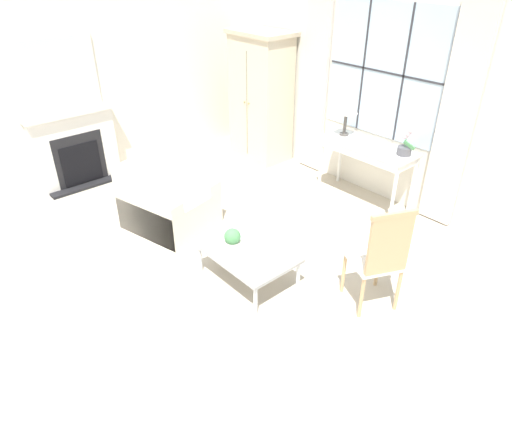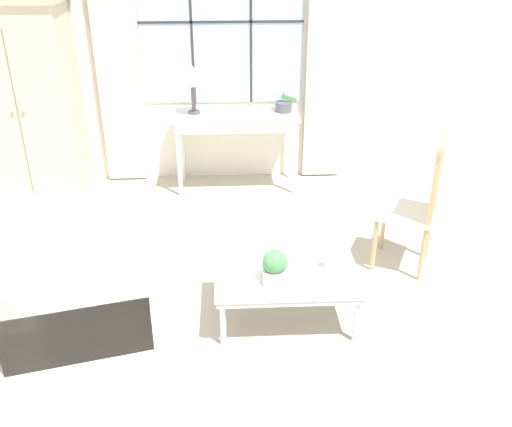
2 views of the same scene
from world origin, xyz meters
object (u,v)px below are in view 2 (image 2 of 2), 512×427
object	(u,v)px
potted_plant_small	(275,266)
side_chair_wooden	(421,199)
coffee_table	(286,276)
pillar_candle	(331,260)
console_table	(237,122)
armchair_upholstered	(70,292)
potted_orchid	(284,96)
table_lamp	(192,76)
armoire	(26,100)

from	to	relation	value
potted_plant_small	side_chair_wooden	bearing A→B (deg)	31.85
coffee_table	potted_plant_small	world-z (taller)	potted_plant_small
side_chair_wooden	pillar_candle	size ratio (longest dim) A/B	7.04
console_table	armchair_upholstered	distance (m)	2.66
potted_orchid	potted_plant_small	distance (m)	2.55
coffee_table	table_lamp	bearing A→B (deg)	107.26
armchair_upholstered	coffee_table	xyz separation A→B (m)	(1.51, 0.01, 0.08)
potted_orchid	pillar_candle	size ratio (longest dim) A/B	2.44
armoire	table_lamp	size ratio (longest dim) A/B	4.04
console_table	pillar_candle	world-z (taller)	console_table
console_table	side_chair_wooden	distance (m)	2.20
armoire	table_lamp	xyz separation A→B (m)	(1.65, 0.05, 0.20)
armoire	armchair_upholstered	bearing A→B (deg)	-69.39
side_chair_wooden	potted_plant_small	distance (m)	1.44
coffee_table	pillar_candle	distance (m)	0.33
side_chair_wooden	armchair_upholstered	bearing A→B (deg)	-166.11
armoire	coffee_table	xyz separation A→B (m)	(2.38, -2.30, -0.64)
potted_plant_small	armoire	bearing A→B (deg)	133.40
coffee_table	potted_plant_small	bearing A→B (deg)	-128.81
console_table	table_lamp	world-z (taller)	table_lamp
pillar_candle	armoire	bearing A→B (deg)	139.61
table_lamp	armchair_upholstered	bearing A→B (deg)	-108.21
coffee_table	potted_plant_small	xyz separation A→B (m)	(-0.09, -0.12, 0.16)
armchair_upholstered	pillar_candle	xyz separation A→B (m)	(1.82, 0.03, 0.19)
armoire	potted_orchid	world-z (taller)	armoire
coffee_table	side_chair_wooden	bearing A→B (deg)	29.67
potted_orchid	pillar_candle	bearing A→B (deg)	-87.16
side_chair_wooden	table_lamp	bearing A→B (deg)	137.28
console_table	side_chair_wooden	bearing A→B (deg)	-49.79
coffee_table	armchair_upholstered	bearing A→B (deg)	-179.60
armoire	coffee_table	size ratio (longest dim) A/B	1.98
console_table	side_chair_wooden	size ratio (longest dim) A/B	1.14
armchair_upholstered	armoire	bearing A→B (deg)	110.61
table_lamp	potted_plant_small	bearing A→B (deg)	-75.51
armchair_upholstered	pillar_candle	distance (m)	1.83
side_chair_wooden	console_table	bearing A→B (deg)	130.21
armchair_upholstered	pillar_candle	bearing A→B (deg)	0.79
armoire	table_lamp	world-z (taller)	armoire
coffee_table	potted_orchid	bearing A→B (deg)	85.40
pillar_candle	potted_plant_small	bearing A→B (deg)	-162.01
console_table	table_lamp	distance (m)	0.64
armoire	console_table	xyz separation A→B (m)	(2.08, 0.02, -0.27)
armoire	potted_plant_small	world-z (taller)	armoire
table_lamp	console_table	bearing A→B (deg)	-4.12
side_chair_wooden	pillar_candle	bearing A→B (deg)	-142.50
side_chair_wooden	pillar_candle	distance (m)	1.04
armchair_upholstered	coffee_table	size ratio (longest dim) A/B	1.12
pillar_candle	coffee_table	bearing A→B (deg)	-177.31
potted_orchid	potted_plant_small	world-z (taller)	potted_orchid
table_lamp	potted_orchid	bearing A→B (deg)	1.56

